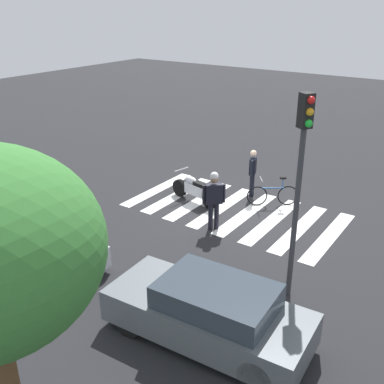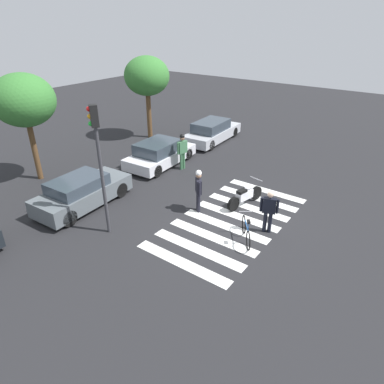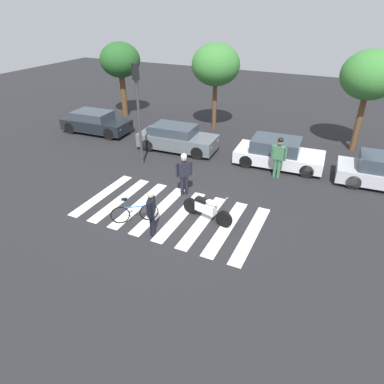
% 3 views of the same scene
% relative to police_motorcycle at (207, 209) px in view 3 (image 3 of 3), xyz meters
% --- Properties ---
extents(ground_plane, '(60.00, 60.00, 0.00)m').
position_rel_police_motorcycle_xyz_m(ground_plane, '(-1.42, -0.19, -0.45)').
color(ground_plane, '#232326').
extents(police_motorcycle, '(2.05, 0.72, 1.02)m').
position_rel_police_motorcycle_xyz_m(police_motorcycle, '(0.00, 0.00, 0.00)').
color(police_motorcycle, black).
rests_on(police_motorcycle, ground_plane).
extents(leaning_bicycle, '(1.39, 1.05, 1.00)m').
position_rel_police_motorcycle_xyz_m(leaning_bicycle, '(-2.26, -1.25, -0.07)').
color(leaning_bicycle, black).
rests_on(leaning_bicycle, ground_plane).
extents(officer_on_foot, '(0.35, 0.63, 1.65)m').
position_rel_police_motorcycle_xyz_m(officer_on_foot, '(-1.30, -1.61, 0.49)').
color(officer_on_foot, black).
rests_on(officer_on_foot, ground_plane).
extents(officer_by_motorcycle, '(0.52, 0.49, 1.81)m').
position_rel_police_motorcycle_xyz_m(officer_by_motorcycle, '(-1.55, 1.29, 0.60)').
color(officer_by_motorcycle, black).
rests_on(officer_by_motorcycle, ground_plane).
extents(pedestrian_bystander, '(0.69, 0.28, 1.88)m').
position_rel_police_motorcycle_xyz_m(pedestrian_bystander, '(1.49, 4.43, 0.66)').
color(pedestrian_bystander, '#3F724C').
rests_on(pedestrian_bystander, ground_plane).
extents(crosswalk_stripes, '(6.75, 3.59, 0.01)m').
position_rel_police_motorcycle_xyz_m(crosswalk_stripes, '(-1.42, -0.19, -0.44)').
color(crosswalk_stripes, silver).
rests_on(crosswalk_stripes, ground_plane).
extents(car_black_suv, '(4.14, 1.90, 1.27)m').
position_rel_police_motorcycle_xyz_m(car_black_suv, '(-9.66, 5.71, 0.17)').
color(car_black_suv, black).
rests_on(car_black_suv, ground_plane).
extents(car_grey_coupe, '(4.19, 1.90, 1.32)m').
position_rel_police_motorcycle_xyz_m(car_grey_coupe, '(-4.02, 5.39, 0.19)').
color(car_grey_coupe, black).
rests_on(car_grey_coupe, ground_plane).
extents(car_white_van, '(4.18, 2.07, 1.32)m').
position_rel_police_motorcycle_xyz_m(car_white_van, '(1.23, 5.74, 0.18)').
color(car_white_van, black).
rests_on(car_white_van, ground_plane).
extents(traffic_light_pole, '(0.36, 0.33, 4.66)m').
position_rel_police_motorcycle_xyz_m(traffic_light_pole, '(-4.73, 3.08, 2.65)').
color(traffic_light_pole, '#38383D').
rests_on(traffic_light_pole, ground_plane).
extents(street_tree_near, '(2.56, 2.56, 4.73)m').
position_rel_police_motorcycle_xyz_m(street_tree_near, '(-10.12, 9.33, 3.13)').
color(street_tree_near, brown).
rests_on(street_tree_near, ground_plane).
extents(street_tree_mid, '(2.74, 2.74, 4.95)m').
position_rel_police_motorcycle_xyz_m(street_tree_mid, '(-3.52, 9.33, 3.31)').
color(street_tree_mid, brown).
rests_on(street_tree_mid, ground_plane).
extents(street_tree_far, '(2.75, 2.75, 5.02)m').
position_rel_police_motorcycle_xyz_m(street_tree_far, '(4.42, 9.33, 3.37)').
color(street_tree_far, brown).
rests_on(street_tree_far, ground_plane).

